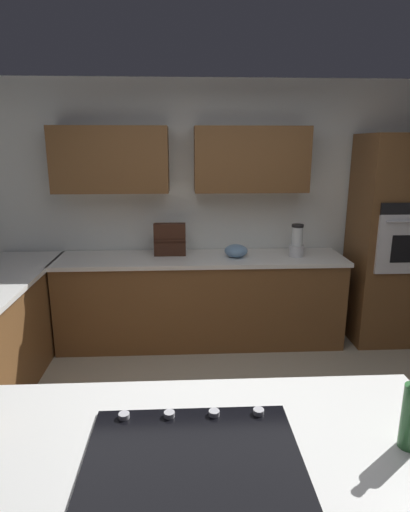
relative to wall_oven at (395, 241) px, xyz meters
The scene contains 10 objects.
ground_plane 2.73m from the wall_oven, 42.84° to the left, with size 14.00×14.00×0.00m, color #9E937F.
wall_back 1.98m from the wall_oven, ahead, with size 6.00×0.44×2.60m.
lower_cabinets_back 2.04m from the wall_oven, ahead, with size 2.80×0.60×0.86m, color brown.
countertop_back 1.96m from the wall_oven, ahead, with size 2.84×0.64×0.04m, color silver.
island_top 3.47m from the wall_oven, 53.03° to the left, with size 2.05×1.04×0.04m, color silver.
wall_oven is the anchor object (origin of this frame).
cooktop 3.46m from the wall_oven, 52.97° to the left, with size 0.76×0.56×0.03m.
blender 1.00m from the wall_oven, ahead, with size 0.15×0.15×0.32m.
mixing_bowl 1.60m from the wall_oven, ahead, with size 0.23×0.23×0.12m, color #668CB2.
spice_rack 2.25m from the wall_oven, ahead, with size 0.31×0.11×0.32m.
Camera 1 is at (0.25, 2.30, 1.97)m, focal length 29.63 mm.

